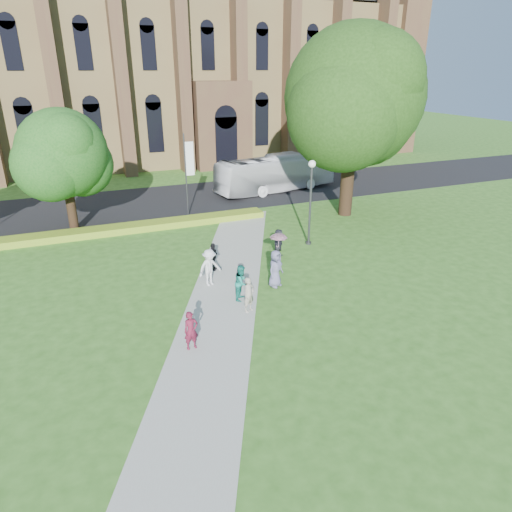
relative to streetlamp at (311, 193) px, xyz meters
name	(u,v)px	position (x,y,z in m)	size (l,w,h in m)	color
ground	(229,314)	(-7.50, -6.50, -3.30)	(160.00, 160.00, 0.00)	#32601D
road	(150,202)	(-7.50, 13.50, -3.29)	(160.00, 10.00, 0.02)	black
footpath	(222,304)	(-7.50, -5.50, -3.28)	(3.20, 30.00, 0.04)	#B2B2A8
flower_hedge	(138,227)	(-9.50, 6.70, -3.07)	(18.00, 1.40, 0.45)	gold
cathedral	(197,42)	(2.50, 33.23, 9.69)	(52.60, 18.25, 28.00)	brown
streetlamp	(311,193)	(0.00, 0.00, 0.00)	(0.44, 0.44, 5.24)	#38383D
large_tree	(354,97)	(5.50, 4.50, 5.07)	(9.60, 9.60, 13.20)	#332114
street_tree_1	(63,154)	(-13.50, 8.00, 1.93)	(5.60, 5.60, 8.05)	#332114
banner_pole_0	(187,170)	(-5.39, 8.70, 0.09)	(0.70, 0.10, 6.00)	#38383D
tour_coach	(276,173)	(3.58, 12.87, -1.69)	(2.66, 11.35, 3.16)	white
pedestrian_0	(191,331)	(-9.73, -8.52, -2.46)	(0.58, 0.38, 1.59)	maroon
pedestrian_1	(242,282)	(-6.47, -5.40, -2.39)	(0.84, 0.66, 1.73)	#187C6C
pedestrian_2	(210,267)	(-7.42, -3.34, -2.30)	(1.23, 0.71, 1.91)	silver
pedestrian_3	(213,257)	(-6.73, -1.63, -2.49)	(0.90, 0.37, 1.54)	black
pedestrian_4	(276,269)	(-4.43, -4.73, -2.29)	(0.94, 0.61, 1.92)	slate
pedestrian_5	(279,243)	(-2.67, -1.30, -2.40)	(1.58, 0.50, 1.70)	#2A2A32
pedestrian_6	(249,295)	(-6.58, -6.60, -2.43)	(0.60, 0.39, 1.65)	gray
parasol	(278,242)	(-4.25, -4.63, -0.96)	(0.84, 0.84, 0.74)	#CE9298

